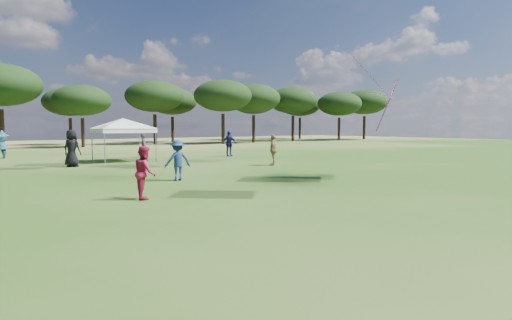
{
  "coord_description": "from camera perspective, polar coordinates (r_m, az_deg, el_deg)",
  "views": [
    {
      "loc": [
        -2.27,
        0.77,
        2.09
      ],
      "look_at": [
        0.22,
        3.97,
        1.77
      ],
      "focal_mm": 30.0,
      "sensor_mm": 36.0,
      "label": 1
    }
  ],
  "objects": [
    {
      "name": "tent_right",
      "position": [
        26.47,
        -17.33,
        5.06
      ],
      "size": [
        6.23,
        6.23,
        2.85
      ],
      "rotation": [
        0.0,
        0.0,
        -0.07
      ],
      "color": "gray",
      "rests_on": "ground"
    }
  ]
}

